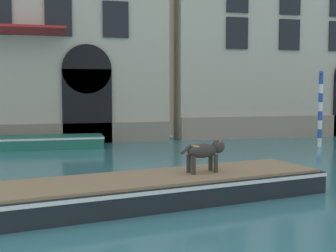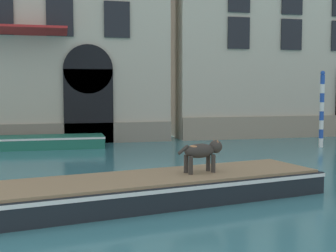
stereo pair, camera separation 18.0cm
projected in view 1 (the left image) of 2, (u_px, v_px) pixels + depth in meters
The scene contains 5 objects.
palazzo_right at pixel (286, 20), 26.49m from camera, with size 14.04×6.13×12.77m.
boat_foreground at pixel (159, 188), 10.48m from camera, with size 8.24×3.58×0.57m.
dog_on_deck at pixel (205, 151), 10.86m from camera, with size 1.14×0.48×0.77m.
boat_moored_near_palazzo at pixel (20, 143), 19.27m from camera, with size 6.82×1.64×0.52m.
mooring_pole_0 at pixel (320, 109), 19.85m from camera, with size 0.19×0.19×3.24m.
Camera 1 is at (1.08, -3.26, 2.55)m, focal length 50.00 mm.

